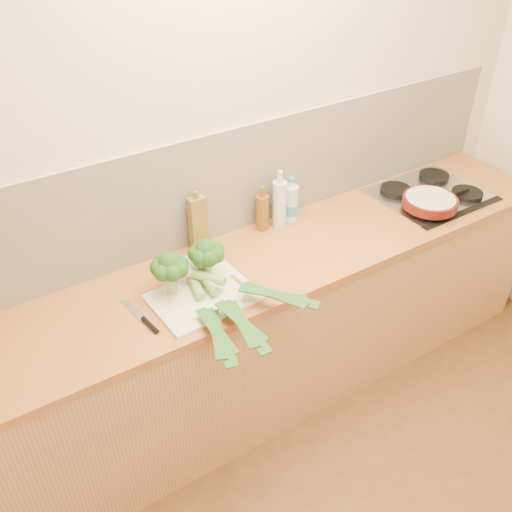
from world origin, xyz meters
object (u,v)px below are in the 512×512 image
at_px(chefs_knife, 146,321).
at_px(skillet, 430,201).
at_px(gas_hob, 431,194).
at_px(chopping_board, 204,297).

distance_m(chefs_knife, skillet, 1.61).
bearing_deg(chefs_knife, gas_hob, -4.39).
bearing_deg(chefs_knife, chopping_board, -5.76).
relative_size(gas_hob, chefs_knife, 2.13).
height_order(gas_hob, skillet, skillet).
relative_size(gas_hob, skillet, 1.38).
xyz_separation_m(chopping_board, chefs_knife, (-0.27, -0.01, 0.00)).
distance_m(gas_hob, skillet, 0.18).
distance_m(chopping_board, skillet, 1.34).
bearing_deg(gas_hob, skillet, -141.30).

